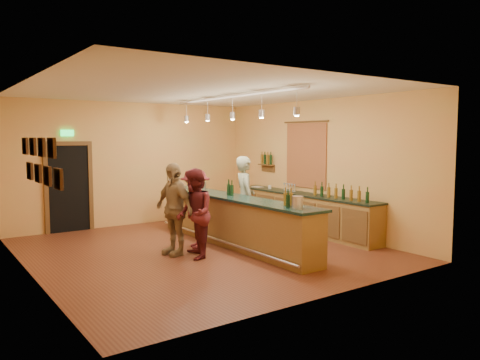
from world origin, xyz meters
TOP-DOWN VIEW (x-y plane):
  - floor at (0.00, 0.00)m, footprint 7.00×7.00m
  - ceiling at (0.00, 0.00)m, footprint 6.50×7.00m
  - wall_back at (0.00, 3.50)m, footprint 6.50×0.02m
  - wall_front at (0.00, -3.50)m, footprint 6.50×0.02m
  - wall_left at (-3.25, 0.00)m, footprint 0.02×7.00m
  - wall_right at (3.25, 0.00)m, footprint 0.02×7.00m
  - doorway at (-1.70, 3.47)m, footprint 1.15×0.09m
  - tapestry at (3.23, 0.40)m, footprint 0.03×1.40m
  - bottle_shelf at (3.17, 1.90)m, footprint 0.17×0.55m
  - picture_grid at (-3.21, -0.75)m, footprint 0.06×2.20m
  - back_counter at (2.97, 0.18)m, footprint 0.60×4.55m
  - tasting_bar at (0.76, -0.00)m, footprint 0.74×5.10m
  - pendant_track at (0.76, -0.00)m, footprint 0.11×4.60m
  - bartender at (1.31, 0.32)m, footprint 0.64×0.79m
  - customer_a at (-0.46, -0.50)m, footprint 0.89×1.00m
  - customer_b at (-0.65, -0.03)m, footprint 0.61×1.11m
  - customer_c at (-0.02, 0.23)m, footprint 0.93×1.21m
  - bar_stool at (1.38, 2.20)m, footprint 0.35×0.35m

SIDE VIEW (x-z plane):
  - floor at x=0.00m, z-range 0.00..0.00m
  - back_counter at x=2.97m, z-range -0.15..1.12m
  - bar_stool at x=1.38m, z-range 0.22..0.94m
  - tasting_bar at x=0.76m, z-range -0.08..1.30m
  - customer_c at x=-0.02m, z-range 0.00..1.66m
  - customer_a at x=-0.46m, z-range 0.00..1.71m
  - customer_b at x=-0.65m, z-range 0.00..1.80m
  - bartender at x=1.31m, z-range 0.00..1.88m
  - doorway at x=-1.70m, z-range -0.11..2.36m
  - wall_back at x=0.00m, z-range 0.00..3.20m
  - wall_front at x=0.00m, z-range 0.00..3.20m
  - wall_left at x=-3.25m, z-range 0.00..3.20m
  - wall_right at x=3.25m, z-range 0.00..3.20m
  - bottle_shelf at x=3.17m, z-range 1.39..1.94m
  - tapestry at x=3.23m, z-range 1.05..2.65m
  - picture_grid at x=-3.21m, z-range 1.60..2.30m
  - pendant_track at x=0.76m, z-range 2.73..3.24m
  - ceiling at x=0.00m, z-range 3.19..3.21m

